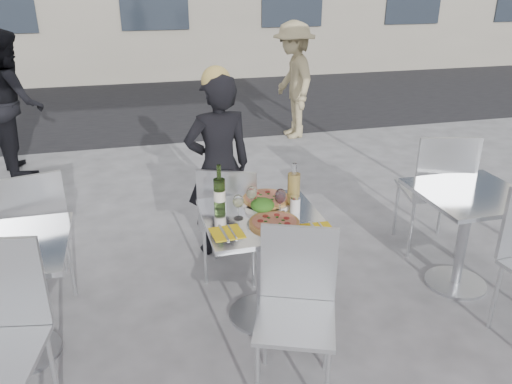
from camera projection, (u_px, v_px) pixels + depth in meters
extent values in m
plane|color=#5E5E61|center=(262.00, 315.00, 3.38)|extent=(80.00, 80.00, 0.00)
cube|color=black|center=(169.00, 102.00, 9.16)|extent=(24.00, 5.00, 0.00)
cylinder|color=#B7BABF|center=(262.00, 314.00, 3.38)|extent=(0.44, 0.44, 0.02)
cylinder|color=#B7BABF|center=(262.00, 269.00, 3.24)|extent=(0.07, 0.07, 0.72)
cube|color=silver|center=(262.00, 218.00, 3.09)|extent=(0.72, 0.72, 0.03)
cylinder|color=#B7BABF|center=(24.00, 353.00, 3.03)|extent=(0.44, 0.44, 0.02)
cylinder|color=#B7BABF|center=(12.00, 304.00, 2.89)|extent=(0.07, 0.07, 0.72)
cylinder|color=#B7BABF|center=(455.00, 283.00, 3.72)|extent=(0.44, 0.44, 0.02)
cylinder|color=#B7BABF|center=(463.00, 240.00, 3.58)|extent=(0.07, 0.07, 0.72)
cube|color=silver|center=(472.00, 194.00, 3.44)|extent=(0.72, 0.72, 0.03)
cylinder|color=silver|center=(260.00, 237.00, 3.94)|extent=(0.02, 0.02, 0.45)
cylinder|color=silver|center=(215.00, 234.00, 3.99)|extent=(0.02, 0.02, 0.45)
cylinder|color=silver|center=(253.00, 260.00, 3.62)|extent=(0.02, 0.02, 0.45)
cylinder|color=silver|center=(205.00, 257.00, 3.66)|extent=(0.02, 0.02, 0.45)
cube|color=silver|center=(233.00, 219.00, 3.71)|extent=(0.54, 0.54, 0.02)
cube|color=silver|center=(227.00, 201.00, 3.43)|extent=(0.39, 0.18, 0.45)
cylinder|color=silver|center=(257.00, 378.00, 2.55)|extent=(0.02, 0.02, 0.44)
cylinder|color=silver|center=(327.00, 384.00, 2.51)|extent=(0.02, 0.02, 0.44)
cylinder|color=silver|center=(265.00, 333.00, 2.88)|extent=(0.02, 0.02, 0.44)
cylinder|color=silver|center=(327.00, 338.00, 2.83)|extent=(0.02, 0.02, 0.44)
cube|color=silver|center=(295.00, 322.00, 2.60)|extent=(0.54, 0.54, 0.02)
cube|color=silver|center=(299.00, 263.00, 2.70)|extent=(0.39, 0.18, 0.44)
cylinder|color=silver|center=(62.00, 244.00, 3.80)|extent=(0.03, 0.03, 0.47)
cylinder|color=silver|center=(8.00, 257.00, 3.63)|extent=(0.03, 0.03, 0.47)
cylinder|color=silver|center=(71.00, 268.00, 3.49)|extent=(0.03, 0.03, 0.47)
cylinder|color=silver|center=(12.00, 282.00, 3.33)|extent=(0.03, 0.03, 0.47)
cube|color=silver|center=(33.00, 232.00, 3.47)|extent=(0.54, 0.54, 0.03)
cube|color=silver|center=(30.00, 211.00, 3.19)|extent=(0.44, 0.13, 0.47)
cylinder|color=silver|center=(53.00, 369.00, 2.58)|extent=(0.03, 0.03, 0.49)
cylinder|color=silver|center=(441.00, 208.00, 4.37)|extent=(0.03, 0.03, 0.50)
cylinder|color=silver|center=(396.00, 209.00, 4.36)|extent=(0.03, 0.03, 0.50)
cylinder|color=silver|center=(460.00, 229.00, 4.01)|extent=(0.03, 0.03, 0.50)
cylinder|color=silver|center=(411.00, 230.00, 3.99)|extent=(0.03, 0.03, 0.50)
cube|color=silver|center=(431.00, 190.00, 4.08)|extent=(0.56, 0.56, 0.03)
cube|color=silver|center=(447.00, 169.00, 3.76)|extent=(0.46, 0.13, 0.50)
cylinder|color=silver|center=(495.00, 297.00, 3.17)|extent=(0.03, 0.03, 0.48)
imported|color=black|center=(219.00, 167.00, 3.93)|extent=(0.58, 0.42, 1.47)
imported|color=black|center=(12.00, 102.00, 5.66)|extent=(0.85, 0.95, 1.62)
imported|color=tan|center=(293.00, 81.00, 6.92)|extent=(0.61, 1.04, 1.59)
cylinder|color=tan|center=(274.00, 223.00, 2.98)|extent=(0.30, 0.30, 0.02)
cylinder|color=#CAB482|center=(274.00, 221.00, 2.98)|extent=(0.27, 0.27, 0.00)
cylinder|color=white|center=(266.00, 201.00, 3.28)|extent=(0.35, 0.35, 0.01)
cylinder|color=tan|center=(266.00, 199.00, 3.27)|extent=(0.31, 0.31, 0.02)
cylinder|color=#CAB482|center=(266.00, 197.00, 3.27)|extent=(0.27, 0.27, 0.00)
cylinder|color=white|center=(262.00, 211.00, 3.14)|extent=(0.22, 0.22, 0.01)
ellipsoid|color=#246619|center=(262.00, 205.00, 3.13)|extent=(0.15, 0.15, 0.08)
sphere|color=#B21914|center=(268.00, 202.00, 3.15)|extent=(0.03, 0.03, 0.03)
cylinder|color=#334E1D|center=(220.00, 194.00, 3.15)|extent=(0.07, 0.07, 0.20)
cone|color=#334E1D|center=(219.00, 179.00, 3.11)|extent=(0.07, 0.07, 0.03)
cylinder|color=#334E1D|center=(219.00, 173.00, 3.09)|extent=(0.03, 0.03, 0.10)
cylinder|color=silver|center=(220.00, 195.00, 3.15)|extent=(0.08, 0.08, 0.07)
cylinder|color=#D3B55A|center=(294.00, 190.00, 3.18)|extent=(0.08, 0.08, 0.22)
cylinder|color=white|center=(294.00, 169.00, 3.13)|extent=(0.03, 0.03, 0.08)
cylinder|color=white|center=(295.00, 205.00, 3.13)|extent=(0.06, 0.06, 0.09)
cylinder|color=silver|center=(295.00, 197.00, 3.11)|extent=(0.06, 0.06, 0.02)
cylinder|color=white|center=(238.00, 218.00, 3.06)|extent=(0.06, 0.06, 0.00)
cylinder|color=white|center=(238.00, 212.00, 3.04)|extent=(0.01, 0.01, 0.09)
ellipsoid|color=white|center=(238.00, 201.00, 3.01)|extent=(0.07, 0.07, 0.08)
ellipsoid|color=#E9EDA7|center=(238.00, 203.00, 3.02)|extent=(0.05, 0.05, 0.05)
cylinder|color=white|center=(252.00, 209.00, 3.18)|extent=(0.06, 0.06, 0.00)
cylinder|color=white|center=(252.00, 203.00, 3.16)|extent=(0.01, 0.01, 0.09)
ellipsoid|color=white|center=(252.00, 193.00, 3.13)|extent=(0.07, 0.07, 0.08)
ellipsoid|color=#E9EDA7|center=(252.00, 194.00, 3.14)|extent=(0.05, 0.05, 0.05)
cylinder|color=white|center=(280.00, 214.00, 3.11)|extent=(0.06, 0.06, 0.00)
cylinder|color=white|center=(280.00, 207.00, 3.10)|extent=(0.01, 0.01, 0.09)
ellipsoid|color=white|center=(280.00, 197.00, 3.07)|extent=(0.07, 0.07, 0.08)
ellipsoid|color=#44090C|center=(280.00, 199.00, 3.07)|extent=(0.05, 0.05, 0.05)
cylinder|color=white|center=(280.00, 211.00, 3.14)|extent=(0.06, 0.06, 0.00)
cylinder|color=white|center=(280.00, 205.00, 3.12)|extent=(0.01, 0.01, 0.09)
ellipsoid|color=white|center=(281.00, 195.00, 3.10)|extent=(0.07, 0.07, 0.08)
ellipsoid|color=#44090C|center=(281.00, 197.00, 3.10)|extent=(0.05, 0.05, 0.05)
cube|color=yellow|center=(227.00, 233.00, 2.88)|extent=(0.19, 0.19, 0.00)
cube|color=#B7BABF|center=(224.00, 232.00, 2.87)|extent=(0.03, 0.20, 0.00)
cube|color=#B7BABF|center=(232.00, 231.00, 2.89)|extent=(0.02, 0.18, 0.00)
cube|color=yellow|center=(318.00, 229.00, 2.92)|extent=(0.19, 0.19, 0.00)
cube|color=#B7BABF|center=(315.00, 229.00, 2.91)|extent=(0.02, 0.20, 0.00)
cube|color=#B7BABF|center=(323.00, 228.00, 2.92)|extent=(0.02, 0.18, 0.00)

